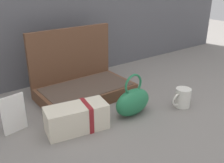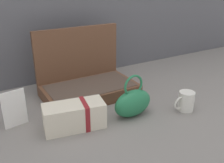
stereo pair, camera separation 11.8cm
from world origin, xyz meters
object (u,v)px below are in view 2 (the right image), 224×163
(coffee_mug, at_px, (186,101))
(info_card_left, at_px, (14,109))
(open_suitcase, at_px, (87,80))
(teal_pouch_handbag, at_px, (133,102))
(cream_toiletry_bag, at_px, (75,116))

(coffee_mug, relative_size, info_card_left, 0.68)
(open_suitcase, bearing_deg, info_card_left, -160.38)
(open_suitcase, height_order, info_card_left, open_suitcase)
(teal_pouch_handbag, height_order, info_card_left, teal_pouch_handbag)
(coffee_mug, height_order, info_card_left, info_card_left)
(open_suitcase, xyz_separation_m, coffee_mug, (0.34, -0.43, -0.03))
(coffee_mug, bearing_deg, teal_pouch_handbag, 160.87)
(open_suitcase, bearing_deg, coffee_mug, -51.81)
(open_suitcase, bearing_deg, teal_pouch_handbag, -76.89)
(teal_pouch_handbag, xyz_separation_m, info_card_left, (-0.50, 0.19, 0.02))
(cream_toiletry_bag, xyz_separation_m, info_card_left, (-0.23, 0.15, 0.03))
(cream_toiletry_bag, height_order, info_card_left, info_card_left)
(open_suitcase, xyz_separation_m, info_card_left, (-0.43, -0.15, 0.01))
(teal_pouch_handbag, bearing_deg, info_card_left, 159.37)
(info_card_left, bearing_deg, open_suitcase, 10.21)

